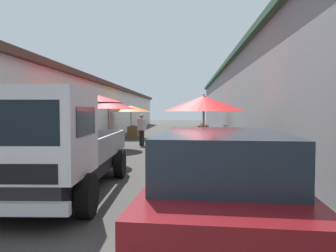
{
  "coord_description": "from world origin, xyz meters",
  "views": [
    {
      "loc": [
        -1.01,
        -1.11,
        1.72
      ],
      "look_at": [
        11.58,
        -0.38,
        1.12
      ],
      "focal_mm": 33.81,
      "sensor_mm": 36.0,
      "label": 1
    }
  ],
  "objects_px": {
    "fruit_stall_near_right": "(87,106)",
    "vendor_by_crates": "(142,128)",
    "fruit_stall_near_left": "(109,110)",
    "parked_scooter": "(228,143)",
    "fruit_stall_far_right": "(205,111)",
    "delivery_truck": "(49,148)",
    "fruit_stall_mid_lane": "(131,112)",
    "plastic_stool": "(161,192)",
    "fruit_stall_far_left": "(203,112)",
    "hatchback_car": "(221,185)"
  },
  "relations": [
    {
      "from": "parked_scooter",
      "to": "hatchback_car",
      "type": "bearing_deg",
      "value": 171.88
    },
    {
      "from": "delivery_truck",
      "to": "plastic_stool",
      "type": "bearing_deg",
      "value": -95.53
    },
    {
      "from": "hatchback_car",
      "to": "vendor_by_crates",
      "type": "bearing_deg",
      "value": 13.23
    },
    {
      "from": "hatchback_car",
      "to": "delivery_truck",
      "type": "distance_m",
      "value": 3.29
    },
    {
      "from": "fruit_stall_far_left",
      "to": "parked_scooter",
      "type": "xyz_separation_m",
      "value": [
        -7.36,
        -0.64,
        -1.22
      ]
    },
    {
      "from": "fruit_stall_near_left",
      "to": "parked_scooter",
      "type": "distance_m",
      "value": 5.59
    },
    {
      "from": "hatchback_car",
      "to": "fruit_stall_mid_lane",
      "type": "bearing_deg",
      "value": 14.09
    },
    {
      "from": "vendor_by_crates",
      "to": "parked_scooter",
      "type": "distance_m",
      "value": 4.81
    },
    {
      "from": "fruit_stall_far_right",
      "to": "parked_scooter",
      "type": "bearing_deg",
      "value": -20.7
    },
    {
      "from": "fruit_stall_mid_lane",
      "to": "plastic_stool",
      "type": "height_order",
      "value": "fruit_stall_mid_lane"
    },
    {
      "from": "plastic_stool",
      "to": "delivery_truck",
      "type": "bearing_deg",
      "value": 84.47
    },
    {
      "from": "fruit_stall_near_right",
      "to": "vendor_by_crates",
      "type": "distance_m",
      "value": 5.41
    },
    {
      "from": "fruit_stall_near_left",
      "to": "hatchback_car",
      "type": "distance_m",
      "value": 10.88
    },
    {
      "from": "fruit_stall_far_left",
      "to": "fruit_stall_mid_lane",
      "type": "height_order",
      "value": "fruit_stall_far_left"
    },
    {
      "from": "fruit_stall_near_left",
      "to": "delivery_truck",
      "type": "distance_m",
      "value": 8.74
    },
    {
      "from": "hatchback_car",
      "to": "parked_scooter",
      "type": "bearing_deg",
      "value": -8.12
    },
    {
      "from": "fruit_stall_near_right",
      "to": "hatchback_car",
      "type": "height_order",
      "value": "fruit_stall_near_right"
    },
    {
      "from": "delivery_truck",
      "to": "parked_scooter",
      "type": "height_order",
      "value": "delivery_truck"
    },
    {
      "from": "fruit_stall_far_right",
      "to": "delivery_truck",
      "type": "xyz_separation_m",
      "value": [
        -4.13,
        3.04,
        -0.68
      ]
    },
    {
      "from": "delivery_truck",
      "to": "plastic_stool",
      "type": "distance_m",
      "value": 2.19
    },
    {
      "from": "delivery_truck",
      "to": "fruit_stall_far_left",
      "type": "bearing_deg",
      "value": -13.72
    },
    {
      "from": "fruit_stall_near_right",
      "to": "fruit_stall_near_left",
      "type": "bearing_deg",
      "value": 3.56
    },
    {
      "from": "fruit_stall_mid_lane",
      "to": "plastic_stool",
      "type": "xyz_separation_m",
      "value": [
        -14.6,
        -3.08,
        -1.34
      ]
    },
    {
      "from": "parked_scooter",
      "to": "fruit_stall_far_left",
      "type": "bearing_deg",
      "value": 4.95
    },
    {
      "from": "fruit_stall_far_left",
      "to": "plastic_stool",
      "type": "xyz_separation_m",
      "value": [
        -14.67,
        1.47,
        -1.34
      ]
    },
    {
      "from": "delivery_truck",
      "to": "fruit_stall_near_right",
      "type": "bearing_deg",
      "value": 9.64
    },
    {
      "from": "fruit_stall_near_left",
      "to": "delivery_truck",
      "type": "xyz_separation_m",
      "value": [
        -8.65,
        -1.05,
        -0.72
      ]
    },
    {
      "from": "fruit_stall_far_right",
      "to": "delivery_truck",
      "type": "bearing_deg",
      "value": 143.65
    },
    {
      "from": "fruit_stall_mid_lane",
      "to": "plastic_stool",
      "type": "relative_size",
      "value": 5.79
    },
    {
      "from": "fruit_stall_near_left",
      "to": "parked_scooter",
      "type": "xyz_separation_m",
      "value": [
        -1.53,
        -5.22,
        -1.31
      ]
    },
    {
      "from": "vendor_by_crates",
      "to": "fruit_stall_far_left",
      "type": "bearing_deg",
      "value": -35.49
    },
    {
      "from": "fruit_stall_far_right",
      "to": "fruit_stall_mid_lane",
      "type": "bearing_deg",
      "value": 21.58
    },
    {
      "from": "fruit_stall_near_right",
      "to": "hatchback_car",
      "type": "relative_size",
      "value": 0.62
    },
    {
      "from": "fruit_stall_mid_lane",
      "to": "delivery_truck",
      "type": "bearing_deg",
      "value": -175.95
    },
    {
      "from": "fruit_stall_near_right",
      "to": "vendor_by_crates",
      "type": "height_order",
      "value": "fruit_stall_near_right"
    },
    {
      "from": "fruit_stall_near_left",
      "to": "hatchback_car",
      "type": "height_order",
      "value": "fruit_stall_near_left"
    },
    {
      "from": "fruit_stall_far_left",
      "to": "vendor_by_crates",
      "type": "distance_m",
      "value": 5.65
    },
    {
      "from": "delivery_truck",
      "to": "fruit_stall_mid_lane",
      "type": "bearing_deg",
      "value": 4.05
    },
    {
      "from": "fruit_stall_near_left",
      "to": "delivery_truck",
      "type": "height_order",
      "value": "fruit_stall_near_left"
    },
    {
      "from": "fruit_stall_far_right",
      "to": "fruit_stall_near_left",
      "type": "relative_size",
      "value": 0.96
    },
    {
      "from": "hatchback_car",
      "to": "fruit_stall_far_right",
      "type": "bearing_deg",
      "value": -0.95
    },
    {
      "from": "fruit_stall_near_right",
      "to": "delivery_truck",
      "type": "relative_size",
      "value": 0.5
    },
    {
      "from": "parked_scooter",
      "to": "plastic_stool",
      "type": "xyz_separation_m",
      "value": [
        -7.32,
        2.11,
        -0.12
      ]
    },
    {
      "from": "fruit_stall_far_right",
      "to": "fruit_stall_near_right",
      "type": "distance_m",
      "value": 3.89
    },
    {
      "from": "fruit_stall_far_right",
      "to": "plastic_stool",
      "type": "xyz_separation_m",
      "value": [
        -4.33,
        0.98,
        -1.39
      ]
    },
    {
      "from": "fruit_stall_far_right",
      "to": "delivery_truck",
      "type": "distance_m",
      "value": 5.18
    },
    {
      "from": "fruit_stall_far_left",
      "to": "hatchback_car",
      "type": "xyz_separation_m",
      "value": [
        -15.9,
        0.58,
        -0.93
      ]
    },
    {
      "from": "fruit_stall_far_right",
      "to": "fruit_stall_near_right",
      "type": "height_order",
      "value": "fruit_stall_near_right"
    },
    {
      "from": "fruit_stall_far_left",
      "to": "fruit_stall_mid_lane",
      "type": "xyz_separation_m",
      "value": [
        -0.07,
        4.55,
        0.0
      ]
    },
    {
      "from": "fruit_stall_far_left",
      "to": "delivery_truck",
      "type": "xyz_separation_m",
      "value": [
        -14.47,
        3.53,
        -0.63
      ]
    }
  ]
}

